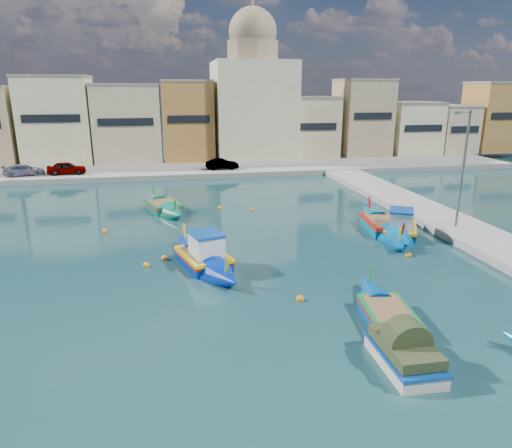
{
  "coord_description": "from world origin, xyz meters",
  "views": [
    {
      "loc": [
        -0.91,
        -19.99,
        9.26
      ],
      "look_at": [
        4.0,
        6.0,
        1.4
      ],
      "focal_mm": 32.0,
      "sensor_mm": 36.0,
      "label": 1
    }
  ],
  "objects_px": {
    "quay_street_lamp": "(462,169)",
    "luzzu_green": "(164,207)",
    "tender_near": "(405,354)",
    "luzzu_turquoise_cabin": "(400,230)",
    "luzzu_blue_south": "(388,318)",
    "luzzu_cyan_mid": "(383,227)",
    "luzzu_blue_cabin": "(204,259)",
    "church_block": "(253,96)"
  },
  "relations": [
    {
      "from": "luzzu_green",
      "to": "tender_near",
      "type": "relative_size",
      "value": 2.61
    },
    {
      "from": "luzzu_green",
      "to": "tender_near",
      "type": "bearing_deg",
      "value": -70.26
    },
    {
      "from": "luzzu_cyan_mid",
      "to": "tender_near",
      "type": "relative_size",
      "value": 3.04
    },
    {
      "from": "luzzu_blue_cabin",
      "to": "luzzu_green",
      "type": "height_order",
      "value": "luzzu_blue_cabin"
    },
    {
      "from": "quay_street_lamp",
      "to": "tender_near",
      "type": "xyz_separation_m",
      "value": [
        -10.76,
        -13.4,
        -3.86
      ]
    },
    {
      "from": "luzzu_turquoise_cabin",
      "to": "luzzu_blue_south",
      "type": "xyz_separation_m",
      "value": [
        -6.13,
        -10.8,
        -0.11
      ]
    },
    {
      "from": "quay_street_lamp",
      "to": "luzzu_blue_cabin",
      "type": "bearing_deg",
      "value": -171.01
    },
    {
      "from": "luzzu_blue_cabin",
      "to": "luzzu_cyan_mid",
      "type": "xyz_separation_m",
      "value": [
        12.42,
        4.05,
        -0.08
      ]
    },
    {
      "from": "tender_near",
      "to": "luzzu_blue_south",
      "type": "bearing_deg",
      "value": 73.4
    },
    {
      "from": "luzzu_blue_south",
      "to": "luzzu_turquoise_cabin",
      "type": "bearing_deg",
      "value": 60.44
    },
    {
      "from": "quay_street_lamp",
      "to": "church_block",
      "type": "bearing_deg",
      "value": 102.35
    },
    {
      "from": "church_block",
      "to": "luzzu_blue_cabin",
      "type": "xyz_separation_m",
      "value": [
        -9.38,
        -36.66,
        -8.04
      ]
    },
    {
      "from": "luzzu_blue_cabin",
      "to": "luzzu_cyan_mid",
      "type": "height_order",
      "value": "luzzu_blue_cabin"
    },
    {
      "from": "luzzu_turquoise_cabin",
      "to": "luzzu_blue_south",
      "type": "bearing_deg",
      "value": -119.56
    },
    {
      "from": "quay_street_lamp",
      "to": "tender_near",
      "type": "distance_m",
      "value": 17.62
    },
    {
      "from": "church_block",
      "to": "luzzu_cyan_mid",
      "type": "xyz_separation_m",
      "value": [
        3.04,
        -32.61,
        -8.12
      ]
    },
    {
      "from": "quay_street_lamp",
      "to": "tender_near",
      "type": "height_order",
      "value": "quay_street_lamp"
    },
    {
      "from": "quay_street_lamp",
      "to": "luzzu_green",
      "type": "xyz_separation_m",
      "value": [
        -19.03,
        9.65,
        -4.07
      ]
    },
    {
      "from": "quay_street_lamp",
      "to": "luzzu_turquoise_cabin",
      "type": "bearing_deg",
      "value": 174.83
    },
    {
      "from": "quay_street_lamp",
      "to": "luzzu_blue_south",
      "type": "xyz_separation_m",
      "value": [
        -9.88,
        -10.46,
        -4.1
      ]
    },
    {
      "from": "church_block",
      "to": "luzzu_cyan_mid",
      "type": "distance_m",
      "value": 33.74
    },
    {
      "from": "quay_street_lamp",
      "to": "luzzu_cyan_mid",
      "type": "bearing_deg",
      "value": 162.49
    },
    {
      "from": "tender_near",
      "to": "luzzu_blue_cabin",
      "type": "bearing_deg",
      "value": 119.47
    },
    {
      "from": "church_block",
      "to": "luzzu_cyan_mid",
      "type": "relative_size",
      "value": 1.99
    },
    {
      "from": "church_block",
      "to": "tender_near",
      "type": "distance_m",
      "value": 48.18
    },
    {
      "from": "luzzu_cyan_mid",
      "to": "luzzu_blue_south",
      "type": "distance_m",
      "value": 13.06
    },
    {
      "from": "tender_near",
      "to": "quay_street_lamp",
      "type": "bearing_deg",
      "value": 51.25
    },
    {
      "from": "church_block",
      "to": "tender_near",
      "type": "height_order",
      "value": "church_block"
    },
    {
      "from": "church_block",
      "to": "luzzu_blue_cabin",
      "type": "relative_size",
      "value": 2.16
    },
    {
      "from": "quay_street_lamp",
      "to": "luzzu_green",
      "type": "height_order",
      "value": "quay_street_lamp"
    },
    {
      "from": "luzzu_blue_cabin",
      "to": "luzzu_cyan_mid",
      "type": "bearing_deg",
      "value": 18.06
    },
    {
      "from": "luzzu_cyan_mid",
      "to": "luzzu_green",
      "type": "distance_m",
      "value": 16.8
    },
    {
      "from": "luzzu_cyan_mid",
      "to": "luzzu_turquoise_cabin",
      "type": "bearing_deg",
      "value": -58.27
    },
    {
      "from": "luzzu_green",
      "to": "tender_near",
      "type": "height_order",
      "value": "luzzu_green"
    },
    {
      "from": "luzzu_blue_cabin",
      "to": "tender_near",
      "type": "distance_m",
      "value": 12.34
    },
    {
      "from": "luzzu_blue_cabin",
      "to": "quay_street_lamp",
      "type": "bearing_deg",
      "value": 8.99
    },
    {
      "from": "luzzu_blue_cabin",
      "to": "luzzu_blue_south",
      "type": "distance_m",
      "value": 10.45
    },
    {
      "from": "luzzu_turquoise_cabin",
      "to": "tender_near",
      "type": "bearing_deg",
      "value": -117.0
    },
    {
      "from": "luzzu_blue_cabin",
      "to": "luzzu_cyan_mid",
      "type": "relative_size",
      "value": 0.92
    },
    {
      "from": "tender_near",
      "to": "luzzu_green",
      "type": "bearing_deg",
      "value": 109.74
    },
    {
      "from": "luzzu_turquoise_cabin",
      "to": "quay_street_lamp",
      "type": "bearing_deg",
      "value": -5.17
    },
    {
      "from": "luzzu_blue_south",
      "to": "quay_street_lamp",
      "type": "bearing_deg",
      "value": 46.64
    }
  ]
}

